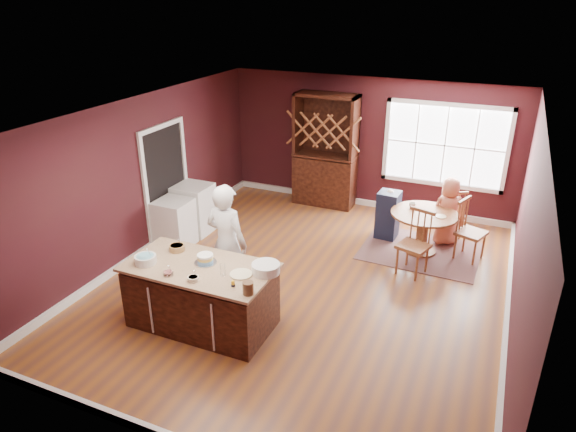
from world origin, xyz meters
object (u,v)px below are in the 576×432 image
object	(u,v)px
chair_north	(451,212)
toddler	(387,196)
kitchen_island	(202,297)
chair_south	(414,243)
high_chair	(388,214)
dining_table	(423,224)
washer	(174,223)
seated_woman	(448,211)
layer_cake	(205,259)
chair_east	(472,230)
hutch	(325,151)
baker	(227,243)
dryer	(194,209)

from	to	relation	value
chair_north	toddler	bearing A→B (deg)	-4.08
chair_north	kitchen_island	bearing A→B (deg)	28.62
chair_south	high_chair	size ratio (longest dim) A/B	1.17
dining_table	washer	xyz separation A→B (m)	(-4.12, -1.51, -0.10)
seated_woman	washer	world-z (taller)	seated_woman
layer_cake	chair_south	bearing A→B (deg)	46.22
chair_east	hutch	xyz separation A→B (m)	(-3.13, 1.37, 0.64)
baker	high_chair	size ratio (longest dim) A/B	1.93
chair_east	chair_north	size ratio (longest dim) A/B	1.11
dining_table	baker	xyz separation A→B (m)	(-2.39, -2.61, 0.37)
kitchen_island	seated_woman	bearing A→B (deg)	55.08
hutch	dryer	world-z (taller)	hutch
chair_east	layer_cake	bearing A→B (deg)	156.55
layer_cake	washer	bearing A→B (deg)	135.34
kitchen_island	chair_north	bearing A→B (deg)	56.94
washer	dryer	size ratio (longest dim) A/B	0.93
seated_woman	high_chair	size ratio (longest dim) A/B	1.34
layer_cake	kitchen_island	bearing A→B (deg)	-107.93
chair_east	washer	bearing A→B (deg)	127.63
baker	high_chair	distance (m)	3.43
kitchen_island	washer	size ratio (longest dim) A/B	2.31
layer_cake	chair_east	world-z (taller)	chair_east
kitchen_island	washer	xyz separation A→B (m)	(-1.74, 1.86, -0.01)
dining_table	hutch	world-z (taller)	hutch
chair_south	chair_north	xyz separation A→B (m)	(0.37, 1.67, -0.06)
toddler	dryer	distance (m)	3.60
seated_woman	hutch	distance (m)	2.87
baker	layer_cake	world-z (taller)	baker
toddler	high_chair	bearing A→B (deg)	-5.53
chair_north	high_chair	distance (m)	1.18
seated_woman	dryer	distance (m)	4.67
dining_table	dryer	world-z (taller)	dryer
kitchen_island	dining_table	bearing A→B (deg)	54.72
chair_north	hutch	xyz separation A→B (m)	(-2.70, 0.58, 0.69)
baker	toddler	distance (m)	3.39
chair_north	dryer	distance (m)	4.80
kitchen_island	chair_north	distance (m)	5.03
kitchen_island	baker	bearing A→B (deg)	90.81
dining_table	layer_cake	size ratio (longest dim) A/B	3.78
layer_cake	washer	world-z (taller)	layer_cake
washer	chair_south	bearing A→B (deg)	9.44
chair_east	dryer	distance (m)	5.01
baker	seated_woman	world-z (taller)	baker
baker	hutch	xyz separation A→B (m)	(0.06, 4.05, 0.28)
high_chair	hutch	distance (m)	2.09
baker	washer	distance (m)	2.11
baker	toddler	bearing A→B (deg)	-113.63
chair_south	dryer	world-z (taller)	chair_south
chair_south	seated_woman	size ratio (longest dim) A/B	0.87
chair_east	washer	distance (m)	5.17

